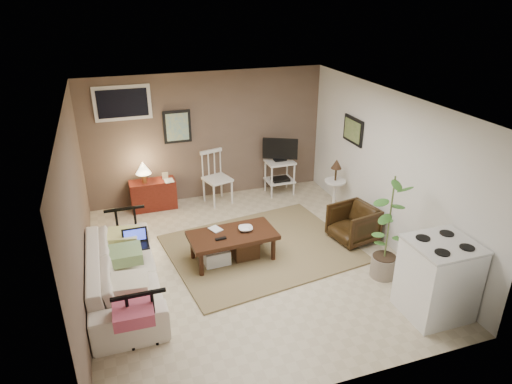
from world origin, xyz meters
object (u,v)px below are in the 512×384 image
object	(u,v)px
red_console	(152,192)
stove	(438,278)
potted_plant	(389,224)
spindle_chair	(217,179)
sofa	(122,266)
side_table	(335,180)
coffee_table	(232,245)
tv_stand	(280,165)
armchair	(353,222)

from	to	relation	value
red_console	stove	bearing A→B (deg)	-54.27
potted_plant	red_console	bearing A→B (deg)	130.93
spindle_chair	red_console	bearing A→B (deg)	174.69
sofa	side_table	distance (m)	4.01
coffee_table	sofa	distance (m)	1.62
sofa	spindle_chair	size ratio (longest dim) A/B	2.24
red_console	tv_stand	xyz separation A→B (m)	(2.46, -0.11, 0.27)
spindle_chair	armchair	size ratio (longest dim) A/B	1.52
sofa	tv_stand	size ratio (longest dim) A/B	1.98
coffee_table	stove	xyz separation A→B (m)	(2.06, -1.95, 0.24)
sofa	side_table	xyz separation A→B (m)	(3.78, 1.32, 0.19)
spindle_chair	tv_stand	xyz separation A→B (m)	(1.27, 0.00, 0.13)
tv_stand	red_console	bearing A→B (deg)	177.48
red_console	potted_plant	world-z (taller)	potted_plant
side_table	armchair	bearing A→B (deg)	-100.92
sofa	armchair	distance (m)	3.59
side_table	coffee_table	bearing A→B (deg)	-155.76
tv_stand	coffee_table	bearing A→B (deg)	-127.17
sofa	red_console	distance (m)	2.59
potted_plant	tv_stand	bearing A→B (deg)	96.36
coffee_table	potted_plant	distance (m)	2.26
sofa	tv_stand	bearing A→B (deg)	-52.68
spindle_chair	tv_stand	bearing A→B (deg)	0.12
armchair	potted_plant	bearing A→B (deg)	-15.43
armchair	sofa	bearing A→B (deg)	-95.92
armchair	potted_plant	world-z (taller)	potted_plant
tv_stand	armchair	distance (m)	2.17
tv_stand	side_table	world-z (taller)	tv_stand
armchair	tv_stand	bearing A→B (deg)	-178.74
coffee_table	red_console	size ratio (longest dim) A/B	1.39
armchair	potted_plant	size ratio (longest dim) A/B	0.42
sofa	potted_plant	xyz separation A→B (m)	(3.49, -0.74, 0.39)
red_console	armchair	distance (m)	3.65
spindle_chair	sofa	bearing A→B (deg)	-128.06
coffee_table	sofa	size ratio (longest dim) A/B	0.58
sofa	armchair	world-z (taller)	sofa
coffee_table	stove	bearing A→B (deg)	-43.43
armchair	red_console	bearing A→B (deg)	-137.88
stove	tv_stand	bearing A→B (deg)	97.16
coffee_table	tv_stand	xyz separation A→B (m)	(1.56, 2.06, 0.33)
tv_stand	potted_plant	size ratio (longest dim) A/B	0.72
armchair	coffee_table	bearing A→B (deg)	-101.90
tv_stand	armchair	size ratio (longest dim) A/B	1.72
red_console	armchair	size ratio (longest dim) A/B	1.43
stove	potted_plant	bearing A→B (deg)	99.97
red_console	potted_plant	size ratio (longest dim) A/B	0.60
coffee_table	spindle_chair	size ratio (longest dim) A/B	1.31
spindle_chair	armchair	bearing A→B (deg)	-50.99
sofa	armchair	bearing A→B (deg)	-85.45
coffee_table	spindle_chair	world-z (taller)	spindle_chair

